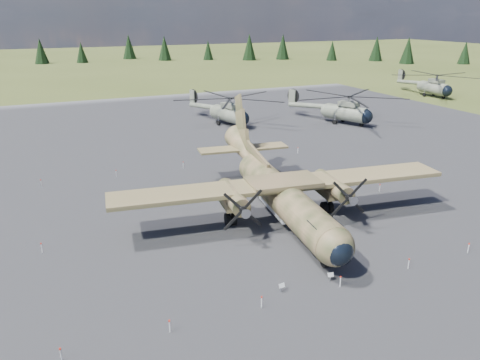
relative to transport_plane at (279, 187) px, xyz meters
name	(u,v)px	position (x,y,z in m)	size (l,w,h in m)	color
ground	(235,218)	(-3.72, 1.27, -2.87)	(500.00, 500.00, 0.00)	#525B28
apron	(200,184)	(-3.72, 11.27, -2.87)	(120.00, 120.00, 0.04)	#5C5C61
transport_plane	(279,187)	(0.00, 0.00, 0.00)	(30.36, 27.41, 9.99)	#3C4224
helicopter_near	(228,105)	(10.19, 36.53, 0.51)	(22.88, 23.85, 4.76)	gray
helicopter_mid	(346,104)	(28.62, 29.46, 0.58)	(25.22, 25.22, 4.87)	gray
helicopter_far	(435,81)	(63.44, 44.47, 0.68)	(20.48, 23.62, 5.01)	gray
info_placard_left	(282,286)	(-5.67, -11.14, -2.44)	(0.43, 0.21, 0.65)	gray
info_placard_right	(331,276)	(-1.90, -11.32, -2.43)	(0.45, 0.25, 0.67)	gray
barrier_fence	(231,214)	(-4.18, 1.20, -2.36)	(33.12, 29.62, 0.85)	silver
treeline	(235,157)	(-2.21, 4.82, 1.82)	(338.29, 341.95, 10.95)	black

